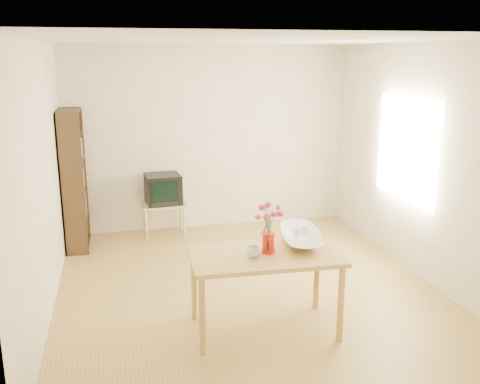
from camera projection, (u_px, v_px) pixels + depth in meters
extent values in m
plane|color=olive|center=(246.00, 287.00, 5.83)|extent=(4.50, 4.50, 0.00)
plane|color=white|center=(247.00, 40.00, 5.18)|extent=(4.50, 4.50, 0.00)
plane|color=beige|center=(209.00, 138.00, 7.62)|extent=(4.00, 0.00, 4.00)
plane|color=beige|center=(332.00, 244.00, 3.38)|extent=(4.00, 0.00, 4.00)
plane|color=beige|center=(42.00, 181.00, 5.06)|extent=(0.00, 4.50, 4.50)
plane|color=beige|center=(421.00, 162.00, 5.94)|extent=(0.00, 4.50, 4.50)
plane|color=white|center=(406.00, 149.00, 6.20)|extent=(0.00, 1.30, 1.30)
cube|color=#AF863C|center=(265.00, 255.00, 4.76)|extent=(1.36, 0.81, 0.04)
cylinder|color=#AF863C|center=(202.00, 317.00, 4.43)|extent=(0.06, 0.06, 0.71)
cylinder|color=#AF863C|center=(341.00, 304.00, 4.66)|extent=(0.06, 0.06, 0.71)
cylinder|color=#AF863C|center=(194.00, 285.00, 5.05)|extent=(0.06, 0.06, 0.71)
cylinder|color=#AF863C|center=(317.00, 275.00, 5.27)|extent=(0.06, 0.06, 0.71)
cube|color=tan|center=(164.00, 204.00, 7.42)|extent=(0.60, 0.45, 0.03)
cylinder|color=tan|center=(146.00, 225.00, 7.24)|extent=(0.04, 0.04, 0.43)
cylinder|color=tan|center=(184.00, 223.00, 7.36)|extent=(0.04, 0.04, 0.43)
cylinder|color=tan|center=(145.00, 217.00, 7.59)|extent=(0.04, 0.04, 0.43)
cylinder|color=tan|center=(181.00, 215.00, 7.71)|extent=(0.04, 0.04, 0.43)
cube|color=black|center=(72.00, 186.00, 6.53)|extent=(0.28, 0.02, 1.80)
cube|color=black|center=(76.00, 175.00, 7.16)|extent=(0.28, 0.03, 1.80)
cube|color=black|center=(63.00, 181.00, 6.81)|extent=(0.02, 0.70, 1.80)
cube|color=black|center=(79.00, 243.00, 7.06)|extent=(0.27, 0.65, 0.02)
cube|color=black|center=(77.00, 217.00, 6.97)|extent=(0.27, 0.65, 0.02)
cube|color=black|center=(75.00, 189.00, 6.87)|extent=(0.27, 0.65, 0.02)
cube|color=black|center=(72.00, 160.00, 6.78)|extent=(0.27, 0.65, 0.02)
cube|color=black|center=(70.00, 132.00, 6.69)|extent=(0.27, 0.65, 0.02)
cube|color=black|center=(68.00, 111.00, 6.62)|extent=(0.27, 0.65, 0.02)
cylinder|color=red|center=(268.00, 243.00, 4.74)|extent=(0.11, 0.11, 0.18)
cylinder|color=red|center=(268.00, 251.00, 4.76)|extent=(0.13, 0.13, 0.02)
cylinder|color=red|center=(268.00, 233.00, 4.72)|extent=(0.11, 0.11, 0.01)
cone|color=red|center=(272.00, 238.00, 4.69)|extent=(0.06, 0.08, 0.06)
torus|color=black|center=(264.00, 240.00, 4.80)|extent=(0.05, 0.10, 0.10)
imported|color=white|center=(253.00, 252.00, 4.66)|extent=(0.12, 0.12, 0.09)
imported|color=white|center=(301.00, 215.00, 5.00)|extent=(0.64, 0.64, 0.51)
imported|color=white|center=(297.00, 221.00, 5.00)|extent=(0.09, 0.09, 0.06)
imported|color=white|center=(305.00, 219.00, 5.04)|extent=(0.08, 0.08, 0.06)
cube|color=black|center=(163.00, 189.00, 7.36)|extent=(0.50, 0.46, 0.41)
cube|color=black|center=(163.00, 186.00, 7.43)|extent=(0.34, 0.26, 0.28)
cube|color=black|center=(165.00, 191.00, 7.15)|extent=(0.36, 0.04, 0.28)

